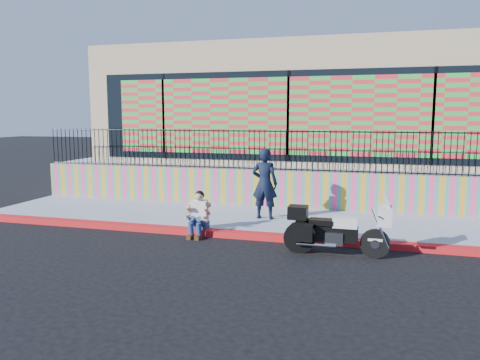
% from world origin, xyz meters
% --- Properties ---
extents(ground, '(90.00, 90.00, 0.00)m').
position_xyz_m(ground, '(0.00, 0.00, 0.00)').
color(ground, black).
rests_on(ground, ground).
extents(red_curb, '(16.00, 0.30, 0.15)m').
position_xyz_m(red_curb, '(0.00, 0.00, 0.07)').
color(red_curb, red).
rests_on(red_curb, ground).
extents(sidewalk, '(16.00, 3.00, 0.15)m').
position_xyz_m(sidewalk, '(0.00, 1.65, 0.07)').
color(sidewalk, '#989EB7').
rests_on(sidewalk, ground).
extents(mural_wall, '(16.00, 0.20, 1.10)m').
position_xyz_m(mural_wall, '(0.00, 3.25, 0.70)').
color(mural_wall, '#FF4380').
rests_on(mural_wall, sidewalk).
extents(metal_fence, '(15.80, 0.04, 1.20)m').
position_xyz_m(metal_fence, '(0.00, 3.25, 1.85)').
color(metal_fence, black).
rests_on(metal_fence, mural_wall).
extents(elevated_platform, '(16.00, 10.00, 1.25)m').
position_xyz_m(elevated_platform, '(0.00, 8.35, 0.62)').
color(elevated_platform, '#989EB7').
rests_on(elevated_platform, ground).
extents(storefront_building, '(14.00, 8.06, 4.00)m').
position_xyz_m(storefront_building, '(0.00, 8.13, 3.25)').
color(storefront_building, tan).
rests_on(storefront_building, elevated_platform).
extents(police_motorcycle, '(2.13, 0.70, 1.32)m').
position_xyz_m(police_motorcycle, '(1.86, -0.77, 0.55)').
color(police_motorcycle, black).
rests_on(police_motorcycle, ground).
extents(police_officer, '(0.70, 0.48, 1.88)m').
position_xyz_m(police_officer, '(-0.15, 1.55, 1.09)').
color(police_officer, black).
rests_on(police_officer, sidewalk).
extents(seated_man, '(0.54, 0.71, 1.06)m').
position_xyz_m(seated_man, '(-1.40, -0.13, 0.45)').
color(seated_man, navy).
rests_on(seated_man, ground).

